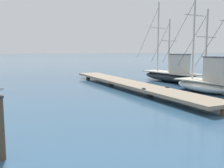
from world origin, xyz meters
The scene contains 3 objects.
floating_dock centered at (6.38, 16.42, 0.36)m, with size 3.28×16.63×0.53m.
fishing_boat_0 centered at (10.48, 13.21, 0.71)m, with size 2.94×6.34×6.08m.
fishing_boat_1 centered at (11.28, 18.67, 0.66)m, with size 2.87×8.05×6.70m.
Camera 1 is at (-0.62, 0.16, 2.63)m, focal length 41.85 mm.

